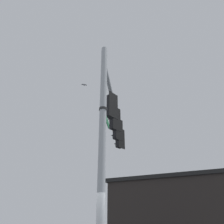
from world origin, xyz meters
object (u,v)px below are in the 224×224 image
Objects in this scene: traffic_light_mid_inner at (114,120)px; street_name_sign at (105,115)px; traffic_light_nearest_pole at (110,106)px; traffic_light_arm_end at (119,139)px; traffic_light_mid_outer at (117,130)px; bird_flying at (84,85)px.

street_name_sign is at bearing -143.76° from traffic_light_mid_inner.
traffic_light_nearest_pole is 1.28m from traffic_light_mid_inner.
traffic_light_arm_end is 1.07× the size of street_name_sign.
traffic_light_mid_inner and traffic_light_arm_end have the same top height.
traffic_light_nearest_pole is 1.00× the size of traffic_light_mid_outer.
traffic_light_mid_inner and traffic_light_mid_outer have the same top height.
traffic_light_mid_outer reaches higher than street_name_sign.
bird_flying is (1.59, 3.40, 3.89)m from street_name_sign.
street_name_sign is (-2.18, -1.60, -1.20)m from traffic_light_mid_inner.
traffic_light_mid_outer is 4.60× the size of bird_flying.
bird_flying is (-0.59, 1.80, 2.70)m from traffic_light_mid_inner.
traffic_light_nearest_pole is 1.07× the size of street_name_sign.
bird_flying is at bearing 80.13° from traffic_light_nearest_pole.
traffic_light_arm_end is at bearing 35.89° from traffic_light_mid_inner.
traffic_light_nearest_pole is at bearing 36.55° from street_name_sign.
street_name_sign is at bearing -143.45° from traffic_light_nearest_pole.
traffic_light_mid_outer is at bearing -144.11° from traffic_light_arm_end.
traffic_light_mid_inner is (1.03, 0.75, 0.00)m from traffic_light_nearest_pole.
street_name_sign is (-1.15, -0.85, -1.20)m from traffic_light_nearest_pole.
bird_flying reaches higher than traffic_light_mid_outer.
traffic_light_arm_end is (1.03, 0.75, 0.00)m from traffic_light_mid_outer.
traffic_light_nearest_pole is at bearing -144.11° from traffic_light_mid_outer.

